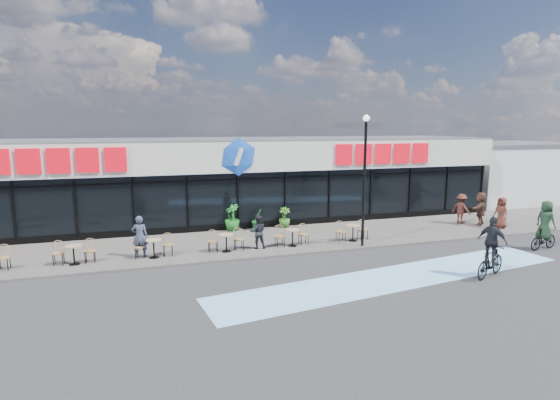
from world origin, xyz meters
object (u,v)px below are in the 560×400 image
(lamp_post, at_px, (365,170))
(patron_right, at_px, (258,232))
(cyclist_a, at_px, (491,254))
(patron_left, at_px, (140,237))
(potted_plant_right, at_px, (257,219))
(pedestrian_a, at_px, (501,213))
(cyclist_b, at_px, (545,229))
(pedestrian_c, at_px, (481,208))
(potted_plant_left, at_px, (232,217))
(pedestrian_b, at_px, (461,209))
(potted_plant_mid, at_px, (284,217))

(lamp_post, height_order, patron_right, lamp_post)
(patron_right, xyz_separation_m, cyclist_a, (7.03, -5.68, 0.04))
(patron_left, height_order, cyclist_a, cyclist_a)
(potted_plant_right, relative_size, cyclist_a, 0.48)
(potted_plant_right, bearing_deg, pedestrian_a, -15.68)
(patron_right, bearing_deg, cyclist_b, 173.15)
(pedestrian_a, bearing_deg, cyclist_a, -52.75)
(lamp_post, xyz_separation_m, cyclist_a, (2.53, -4.74, -2.56))
(patron_left, xyz_separation_m, pedestrian_a, (17.67, -0.19, -0.04))
(cyclist_a, bearing_deg, lamp_post, 118.12)
(pedestrian_c, bearing_deg, patron_right, -30.69)
(potted_plant_left, height_order, potted_plant_right, potted_plant_left)
(pedestrian_c, bearing_deg, pedestrian_b, -67.93)
(potted_plant_mid, height_order, patron_left, patron_left)
(pedestrian_b, distance_m, pedestrian_c, 0.96)
(potted_plant_left, relative_size, cyclist_b, 0.62)
(potted_plant_mid, xyz_separation_m, pedestrian_b, (9.33, -1.96, 0.28))
(patron_right, distance_m, cyclist_a, 9.04)
(lamp_post, xyz_separation_m, pedestrian_b, (7.12, 2.38, -2.52))
(potted_plant_right, bearing_deg, lamp_post, -49.27)
(potted_plant_mid, xyz_separation_m, potted_plant_right, (-1.49, -0.06, -0.00))
(pedestrian_b, xyz_separation_m, cyclist_b, (0.22, -4.97, 0.00))
(patron_right, relative_size, pedestrian_c, 0.82)
(pedestrian_a, height_order, pedestrian_c, pedestrian_c)
(potted_plant_mid, relative_size, cyclist_b, 0.49)
(potted_plant_left, distance_m, potted_plant_right, 1.26)
(lamp_post, xyz_separation_m, patron_right, (-4.49, 0.94, -2.60))
(patron_left, height_order, pedestrian_b, patron_left)
(potted_plant_mid, xyz_separation_m, pedestrian_c, (10.13, -2.49, 0.36))
(potted_plant_mid, bearing_deg, pedestrian_c, -13.78)
(cyclist_a, bearing_deg, potted_plant_right, 124.59)
(potted_plant_left, relative_size, cyclist_a, 0.61)
(pedestrian_b, relative_size, cyclist_b, 0.75)
(patron_right, height_order, pedestrian_a, pedestrian_a)
(patron_left, distance_m, pedestrian_b, 16.48)
(patron_left, bearing_deg, cyclist_b, 175.67)
(lamp_post, distance_m, pedestrian_c, 8.50)
(cyclist_a, bearing_deg, patron_left, 153.78)
(lamp_post, bearing_deg, potted_plant_right, 130.73)
(patron_left, distance_m, cyclist_b, 17.05)
(potted_plant_right, bearing_deg, patron_right, -103.45)
(potted_plant_right, distance_m, cyclist_b, 13.01)
(potted_plant_left, bearing_deg, patron_left, -142.48)
(cyclist_a, bearing_deg, pedestrian_c, 50.78)
(potted_plant_left, height_order, patron_right, patron_right)
(pedestrian_a, xyz_separation_m, pedestrian_c, (-0.44, 0.96, 0.08))
(patron_left, bearing_deg, pedestrian_b, -167.36)
(patron_right, relative_size, pedestrian_a, 0.90)
(pedestrian_a, distance_m, pedestrian_c, 1.06)
(patron_left, bearing_deg, lamp_post, -178.54)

